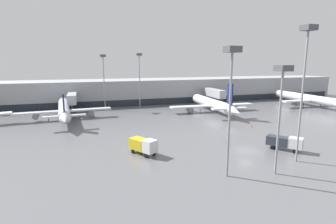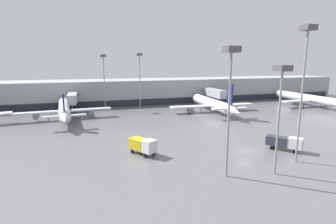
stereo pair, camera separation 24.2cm
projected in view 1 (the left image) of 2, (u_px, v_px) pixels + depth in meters
ground_plane at (246, 150)px, 46.84m from camera, size 320.00×320.00×0.00m
terminal_building at (156, 91)px, 103.89m from camera, size 160.00×29.87×9.00m
parked_jet_0 at (311, 99)px, 92.64m from camera, size 23.76×38.86×10.13m
parked_jet_1 at (213, 104)px, 82.92m from camera, size 27.60×33.49×9.86m
parked_jet_2 at (64, 109)px, 71.56m from camera, size 25.28×34.48×8.52m
service_truck_0 at (143, 145)px, 44.71m from camera, size 4.42×5.60×2.81m
service_truck_1 at (285, 142)px, 46.80m from camera, size 5.13×5.90×2.56m
traffic_cone_0 at (251, 126)px, 63.62m from camera, size 0.48×0.48×0.63m
traffic_cone_3 at (310, 112)px, 80.88m from camera, size 0.43×0.43×0.58m
apron_light_mast_0 at (282, 87)px, 34.79m from camera, size 1.80×1.80×15.17m
apron_light_mast_1 at (139, 65)px, 87.76m from camera, size 1.80×1.80×18.50m
apron_light_mast_2 at (231, 75)px, 33.72m from camera, size 1.80×1.80×17.54m
apron_light_mast_4 at (306, 58)px, 38.74m from camera, size 1.80×1.80×20.86m
apron_light_mast_5 at (103, 66)px, 84.75m from camera, size 1.80×1.80×17.99m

